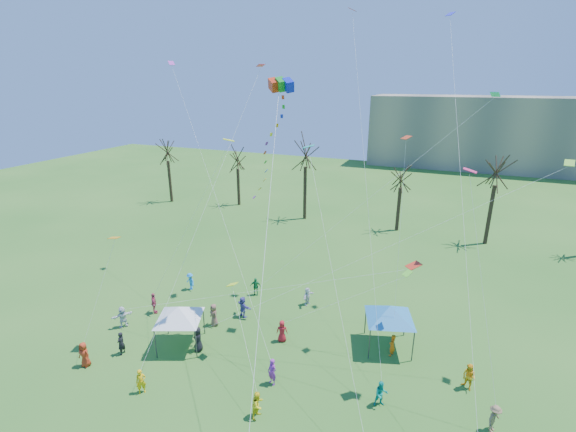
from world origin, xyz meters
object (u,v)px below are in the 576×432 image
at_px(big_box_kite, 273,151).
at_px(canopy_tent_blue, 390,312).
at_px(distant_building, 518,134).
at_px(canopy_tent_white, 179,313).

distance_m(big_box_kite, canopy_tent_blue, 13.74).
distance_m(distant_building, canopy_tent_white, 82.32).
xyz_separation_m(big_box_kite, canopy_tent_white, (-5.74, -3.67, -11.16)).
bearing_deg(canopy_tent_blue, distant_building, 77.84).
distance_m(big_box_kite, canopy_tent_white, 13.07).
height_order(big_box_kite, canopy_tent_white, big_box_kite).
height_order(canopy_tent_white, canopy_tent_blue, canopy_tent_blue).
height_order(distant_building, canopy_tent_white, distant_building).
relative_size(big_box_kite, canopy_tent_blue, 4.92).
bearing_deg(canopy_tent_blue, canopy_tent_white, -158.53).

